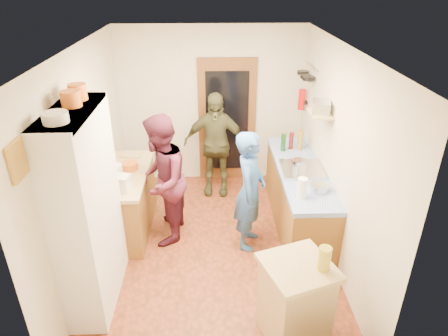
{
  "coord_description": "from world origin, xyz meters",
  "views": [
    {
      "loc": [
        -0.01,
        -4.31,
        3.36
      ],
      "look_at": [
        0.14,
        0.15,
        1.1
      ],
      "focal_mm": 32.0,
      "sensor_mm": 36.0,
      "label": 1
    }
  ],
  "objects_px": {
    "person_hob": "(252,192)",
    "island_base": "(295,304)",
    "hutch_body": "(88,212)",
    "right_counter_base": "(298,199)",
    "person_back": "(216,145)",
    "person_left": "(164,179)"
  },
  "relations": [
    {
      "from": "person_hob",
      "to": "island_base",
      "type": "bearing_deg",
      "value": -155.33
    },
    {
      "from": "hutch_body",
      "to": "right_counter_base",
      "type": "xyz_separation_m",
      "value": [
        2.5,
        1.3,
        -0.68
      ]
    },
    {
      "from": "hutch_body",
      "to": "island_base",
      "type": "bearing_deg",
      "value": -17.94
    },
    {
      "from": "hutch_body",
      "to": "right_counter_base",
      "type": "bearing_deg",
      "value": 27.47
    },
    {
      "from": "right_counter_base",
      "to": "person_back",
      "type": "distance_m",
      "value": 1.56
    },
    {
      "from": "right_counter_base",
      "to": "island_base",
      "type": "bearing_deg",
      "value": -102.15
    },
    {
      "from": "island_base",
      "to": "person_back",
      "type": "xyz_separation_m",
      "value": [
        -0.72,
        2.94,
        0.42
      ]
    },
    {
      "from": "hutch_body",
      "to": "island_base",
      "type": "height_order",
      "value": "hutch_body"
    },
    {
      "from": "right_counter_base",
      "to": "hutch_body",
      "type": "bearing_deg",
      "value": -152.53
    },
    {
      "from": "right_counter_base",
      "to": "person_back",
      "type": "relative_size",
      "value": 1.3
    },
    {
      "from": "hutch_body",
      "to": "island_base",
      "type": "distance_m",
      "value": 2.28
    },
    {
      "from": "island_base",
      "to": "person_hob",
      "type": "relative_size",
      "value": 0.53
    },
    {
      "from": "right_counter_base",
      "to": "person_back",
      "type": "xyz_separation_m",
      "value": [
        -1.15,
        0.97,
        0.43
      ]
    },
    {
      "from": "person_left",
      "to": "island_base",
      "type": "bearing_deg",
      "value": 42.95
    },
    {
      "from": "person_hob",
      "to": "person_back",
      "type": "xyz_separation_m",
      "value": [
        -0.44,
        1.43,
        0.04
      ]
    },
    {
      "from": "island_base",
      "to": "person_left",
      "type": "xyz_separation_m",
      "value": [
        -1.41,
        1.75,
        0.45
      ]
    },
    {
      "from": "right_counter_base",
      "to": "person_left",
      "type": "height_order",
      "value": "person_left"
    },
    {
      "from": "person_hob",
      "to": "person_back",
      "type": "distance_m",
      "value": 1.5
    },
    {
      "from": "island_base",
      "to": "person_hob",
      "type": "distance_m",
      "value": 1.58
    },
    {
      "from": "person_hob",
      "to": "person_left",
      "type": "distance_m",
      "value": 1.16
    },
    {
      "from": "island_base",
      "to": "person_back",
      "type": "height_order",
      "value": "person_back"
    },
    {
      "from": "hutch_body",
      "to": "person_back",
      "type": "relative_size",
      "value": 1.3
    }
  ]
}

